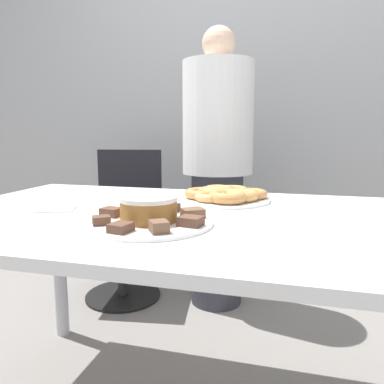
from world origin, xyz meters
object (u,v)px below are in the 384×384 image
at_px(office_chair_left, 124,229).
at_px(plate_cake, 149,223).
at_px(napkin, 56,209).
at_px(plate_donuts, 224,199).
at_px(person_standing, 217,166).
at_px(frosted_cake, 149,208).

relative_size(office_chair_left, plate_cake, 2.49).
height_order(office_chair_left, napkin, office_chair_left).
bearing_deg(plate_donuts, plate_cake, -108.72).
distance_m(person_standing, plate_cake, 1.09).
height_order(plate_donuts, napkin, plate_donuts).
bearing_deg(napkin, plate_cake, -15.41).
bearing_deg(office_chair_left, plate_donuts, -51.46).
height_order(person_standing, plate_donuts, person_standing).
height_order(person_standing, frosted_cake, person_standing).
bearing_deg(office_chair_left, napkin, -85.08).
distance_m(plate_donuts, frosted_cake, 0.42).
height_order(plate_donuts, frosted_cake, frosted_cake).
height_order(frosted_cake, napkin, frosted_cake).
height_order(office_chair_left, frosted_cake, office_chair_left).
distance_m(frosted_cake, napkin, 0.37).
distance_m(person_standing, napkin, 1.05).
bearing_deg(plate_cake, frosted_cake, 0.00).
bearing_deg(person_standing, napkin, -108.23).
distance_m(office_chair_left, napkin, 1.05).
xyz_separation_m(office_chair_left, napkin, (0.23, -0.97, 0.33)).
relative_size(plate_donuts, napkin, 2.32).
height_order(office_chair_left, plate_cake, office_chair_left).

